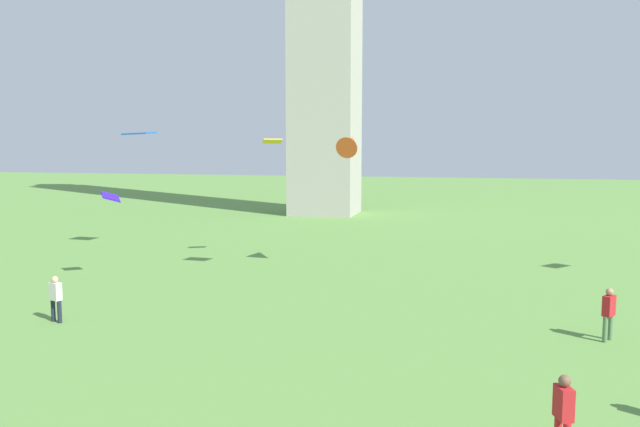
{
  "coord_description": "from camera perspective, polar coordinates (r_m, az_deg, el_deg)",
  "views": [
    {
      "loc": [
        5.58,
        -5.67,
        6.61
      ],
      "look_at": [
        0.37,
        15.95,
        4.14
      ],
      "focal_mm": 35.48,
      "sensor_mm": 36.0,
      "label": 1
    }
  ],
  "objects": [
    {
      "name": "person_1",
      "position": [
        23.48,
        24.59,
        -8.01
      ],
      "size": [
        0.49,
        0.54,
        1.81
      ],
      "rotation": [
        0.0,
        0.0,
        4.1
      ],
      "color": "#51754C",
      "rests_on": "ground_plane"
    },
    {
      "name": "person_2",
      "position": [
        25.55,
        -22.74,
        -6.89
      ],
      "size": [
        0.52,
        0.4,
        1.74
      ],
      "rotation": [
        0.0,
        0.0,
        5.95
      ],
      "color": "#1E2333",
      "rests_on": "ground_plane"
    },
    {
      "name": "person_3",
      "position": [
        14.74,
        21.09,
        -16.33
      ],
      "size": [
        0.4,
        0.55,
        1.83
      ],
      "rotation": [
        0.0,
        0.0,
        5.02
      ],
      "color": "red",
      "rests_on": "ground_plane"
    },
    {
      "name": "kite_flying_1",
      "position": [
        31.66,
        -18.36,
        1.44
      ],
      "size": [
        0.9,
        1.07,
        0.58
      ],
      "rotation": [
        0.0,
        0.0,
        4.07
      ],
      "color": "#2F16DF"
    },
    {
      "name": "kite_flying_2",
      "position": [
        35.1,
        -4.31,
        6.52
      ],
      "size": [
        1.24,
        1.07,
        0.28
      ],
      "rotation": [
        0.0,
        0.0,
        3.58
      ],
      "color": "yellow"
    },
    {
      "name": "kite_flying_3",
      "position": [
        39.93,
        -16.0,
        6.96
      ],
      "size": [
        1.82,
        1.34,
        0.21
      ],
      "rotation": [
        0.0,
        0.0,
        3.06
      ],
      "color": "blue"
    },
    {
      "name": "kite_flying_5",
      "position": [
        32.32,
        2.71,
        6.4
      ],
      "size": [
        1.17,
        1.86,
        1.55
      ],
      "rotation": [
        0.0,
        0.0,
        3.1
      ],
      "color": "#DE5021"
    }
  ]
}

